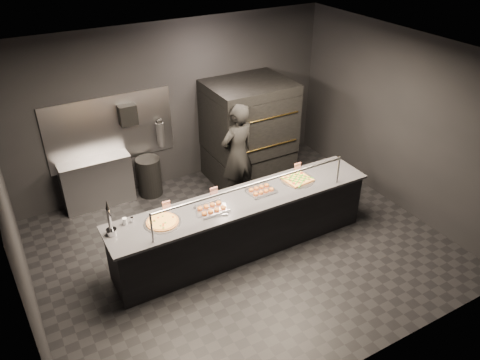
{
  "coord_description": "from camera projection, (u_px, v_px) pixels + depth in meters",
  "views": [
    {
      "loc": [
        -2.85,
        -4.96,
        4.69
      ],
      "look_at": [
        0.06,
        0.2,
        1.12
      ],
      "focal_mm": 35.0,
      "sensor_mm": 36.0,
      "label": 1
    }
  ],
  "objects": [
    {
      "name": "room",
      "position": [
        240.0,
        164.0,
        6.58
      ],
      "size": [
        6.04,
        6.0,
        3.0
      ],
      "color": "black",
      "rests_on": "ground"
    },
    {
      "name": "service_counter",
      "position": [
        243.0,
        224.0,
        7.08
      ],
      "size": [
        4.1,
        0.78,
        1.37
      ],
      "color": "black",
      "rests_on": "ground"
    },
    {
      "name": "pizza_oven",
      "position": [
        249.0,
        131.0,
        8.75
      ],
      "size": [
        1.5,
        1.23,
        1.91
      ],
      "color": "black",
      "rests_on": "ground"
    },
    {
      "name": "prep_shelf",
      "position": [
        98.0,
        183.0,
        8.15
      ],
      "size": [
        1.2,
        0.35,
        0.9
      ],
      "primitive_type": "cube",
      "color": "#99999E",
      "rests_on": "ground"
    },
    {
      "name": "towel_dispenser",
      "position": [
        128.0,
        115.0,
        7.93
      ],
      "size": [
        0.3,
        0.2,
        0.35
      ],
      "primitive_type": "cube",
      "color": "black",
      "rests_on": "room"
    },
    {
      "name": "fire_extinguisher",
      "position": [
        160.0,
        134.0,
        8.42
      ],
      "size": [
        0.14,
        0.14,
        0.51
      ],
      "color": "#B2B2B7",
      "rests_on": "room"
    },
    {
      "name": "beer_tap",
      "position": [
        110.0,
        225.0,
        6.05
      ],
      "size": [
        0.14,
        0.2,
        0.53
      ],
      "color": "silver",
      "rests_on": "service_counter"
    },
    {
      "name": "round_pizza",
      "position": [
        163.0,
        222.0,
        6.33
      ],
      "size": [
        0.51,
        0.51,
        0.03
      ],
      "color": "silver",
      "rests_on": "service_counter"
    },
    {
      "name": "slider_tray_a",
      "position": [
        212.0,
        209.0,
        6.58
      ],
      "size": [
        0.51,
        0.45,
        0.07
      ],
      "color": "silver",
      "rests_on": "service_counter"
    },
    {
      "name": "slider_tray_b",
      "position": [
        261.0,
        190.0,
        7.01
      ],
      "size": [
        0.44,
        0.35,
        0.06
      ],
      "color": "silver",
      "rests_on": "service_counter"
    },
    {
      "name": "square_pizza",
      "position": [
        297.0,
        179.0,
        7.29
      ],
      "size": [
        0.51,
        0.51,
        0.05
      ],
      "color": "silver",
      "rests_on": "service_counter"
    },
    {
      "name": "condiment_jar",
      "position": [
        127.0,
        221.0,
        6.3
      ],
      "size": [
        0.15,
        0.06,
        0.1
      ],
      "color": "silver",
      "rests_on": "service_counter"
    },
    {
      "name": "tent_cards",
      "position": [
        229.0,
        187.0,
        6.98
      ],
      "size": [
        2.37,
        0.04,
        0.15
      ],
      "color": "white",
      "rests_on": "service_counter"
    },
    {
      "name": "trash_bin",
      "position": [
        149.0,
        177.0,
        8.5
      ],
      "size": [
        0.43,
        0.43,
        0.72
      ],
      "primitive_type": "cylinder",
      "color": "black",
      "rests_on": "ground"
    },
    {
      "name": "worker",
      "position": [
        238.0,
        154.0,
        8.03
      ],
      "size": [
        0.74,
        0.56,
        1.85
      ],
      "primitive_type": "imported",
      "rotation": [
        0.0,
        0.0,
        3.32
      ],
      "color": "black",
      "rests_on": "ground"
    }
  ]
}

